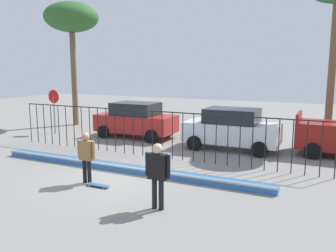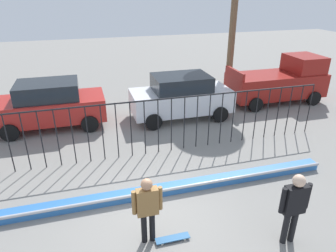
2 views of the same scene
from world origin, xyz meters
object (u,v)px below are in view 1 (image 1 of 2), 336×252
parked_car_white (232,129)px  stop_sign (54,105)px  skateboard (98,185)px  parked_car_red (136,120)px  skateboarder (86,153)px  camera_operator (158,170)px  palm_tree_short (72,19)px

parked_car_white → stop_sign: size_ratio=1.72×
skateboard → parked_car_red: size_ratio=0.19×
skateboarder → parked_car_white: (2.96, 6.74, -0.04)m
parked_car_red → camera_operator: bearing=-57.5°
parked_car_red → skateboarder: bearing=-72.9°
camera_operator → parked_car_red: 9.81m
parked_car_white → skateboarder: bearing=-111.5°
parked_car_white → stop_sign: 10.25m
skateboard → parked_car_red: 8.02m
camera_operator → parked_car_white: bearing=-72.2°
skateboarder → camera_operator: 3.17m
camera_operator → parked_car_red: parked_car_red is taller
skateboarder → stop_sign: stop_sign is taller
skateboarder → parked_car_white: bearing=54.5°
camera_operator → parked_car_red: bearing=-38.7°
stop_sign → palm_tree_short: 6.04m
camera_operator → stop_sign: size_ratio=0.72×
palm_tree_short → skateboarder: bearing=-48.1°
skateboarder → parked_car_red: size_ratio=0.39×
camera_operator → palm_tree_short: size_ratio=0.23×
skateboard → parked_car_white: parked_car_white is taller
parked_car_white → skateboard: bearing=-107.3°
skateboarder → palm_tree_short: (-8.25, 9.21, 5.77)m
parked_car_red → stop_sign: bearing=-169.7°
stop_sign → parked_car_white: bearing=2.8°
camera_operator → skateboarder: bearing=1.1°
skateboarder → palm_tree_short: palm_tree_short is taller
parked_car_red → palm_tree_short: 8.44m
skateboard → camera_operator: camera_operator is taller
palm_tree_short → camera_operator: bearing=-41.8°
skateboard → stop_sign: size_ratio=0.32×
palm_tree_short → parked_car_white: bearing=-12.4°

